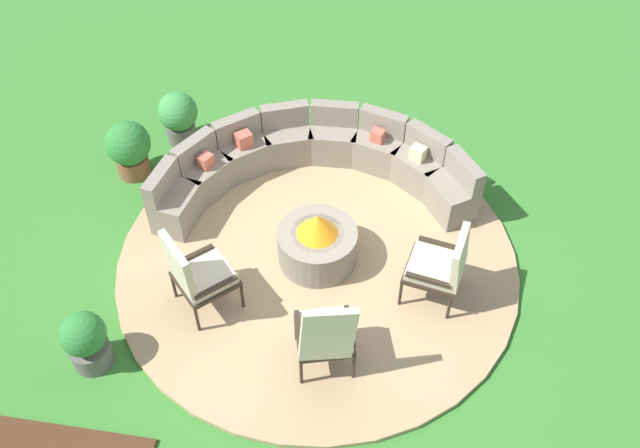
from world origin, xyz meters
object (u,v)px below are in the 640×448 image
object	(u,v)px
lounge_chair_back_left	(442,264)
fire_pit	(317,242)
potted_plant_1	(129,148)
curved_stone_bench	(312,162)
potted_plant_0	(86,340)
lounge_chair_front_right	(326,334)
lounge_chair_front_left	(195,273)
potted_plant_2	(179,116)

from	to	relation	value
lounge_chair_back_left	fire_pit	bearing A→B (deg)	89.09
lounge_chair_back_left	potted_plant_1	xyz separation A→B (m)	(-4.14, 1.49, -0.14)
fire_pit	lounge_chair_back_left	xyz separation A→B (m)	(1.44, -0.32, 0.25)
curved_stone_bench	potted_plant_0	world-z (taller)	curved_stone_bench
curved_stone_bench	lounge_chair_back_left	distance (m)	2.39
fire_pit	lounge_chair_front_right	world-z (taller)	lounge_chair_front_right
lounge_chair_front_left	potted_plant_0	size ratio (longest dim) A/B	1.55
lounge_chair_front_left	fire_pit	bearing A→B (deg)	83.25
lounge_chair_front_left	potted_plant_0	distance (m)	1.31
fire_pit	potted_plant_2	xyz separation A→B (m)	(-2.26, 1.95, 0.08)
lounge_chair_front_right	potted_plant_2	distance (m)	4.27
lounge_chair_back_left	curved_stone_bench	bearing A→B (deg)	57.68
curved_stone_bench	potted_plant_1	bearing A→B (deg)	-176.13
lounge_chair_front_right	potted_plant_0	size ratio (longest dim) A/B	1.57
fire_pit	curved_stone_bench	bearing A→B (deg)	102.02
lounge_chair_front_left	potted_plant_1	world-z (taller)	lounge_chair_front_left
fire_pit	potted_plant_1	distance (m)	2.95
fire_pit	potted_plant_2	size ratio (longest dim) A/B	1.22
potted_plant_0	lounge_chair_front_right	bearing A→B (deg)	6.73
lounge_chair_front_right	lounge_chair_back_left	distance (m)	1.60
fire_pit	potted_plant_2	distance (m)	2.99
lounge_chair_front_right	potted_plant_0	bearing A→B (deg)	170.87
potted_plant_0	potted_plant_2	size ratio (longest dim) A/B	0.96
fire_pit	lounge_chair_back_left	size ratio (longest dim) A/B	0.95
lounge_chair_front_right	potted_plant_1	bearing A→B (deg)	123.13
lounge_chair_back_left	potted_plant_2	world-z (taller)	lounge_chair_back_left
potted_plant_0	curved_stone_bench	bearing A→B (deg)	58.78
curved_stone_bench	lounge_chair_front_left	world-z (taller)	lounge_chair_front_left
curved_stone_bench	potted_plant_1	world-z (taller)	curved_stone_bench
fire_pit	potted_plant_2	bearing A→B (deg)	139.24
lounge_chair_front_left	potted_plant_2	bearing A→B (deg)	157.10
lounge_chair_front_right	potted_plant_2	bearing A→B (deg)	111.31
lounge_chair_front_right	lounge_chair_back_left	size ratio (longest dim) A/B	1.18
fire_pit	lounge_chair_back_left	world-z (taller)	lounge_chair_back_left
lounge_chair_front_left	lounge_chair_back_left	size ratio (longest dim) A/B	1.16
lounge_chair_back_left	lounge_chair_front_right	bearing A→B (deg)	146.81
lounge_chair_back_left	lounge_chair_front_left	bearing A→B (deg)	113.87
curved_stone_bench	lounge_chair_front_right	distance (m)	2.86
fire_pit	lounge_chair_front_right	distance (m)	1.51
curved_stone_bench	lounge_chair_front_right	bearing A→B (deg)	-77.87
lounge_chair_front_left	lounge_chair_front_right	distance (m)	1.60
lounge_chair_back_left	potted_plant_0	world-z (taller)	lounge_chair_back_left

